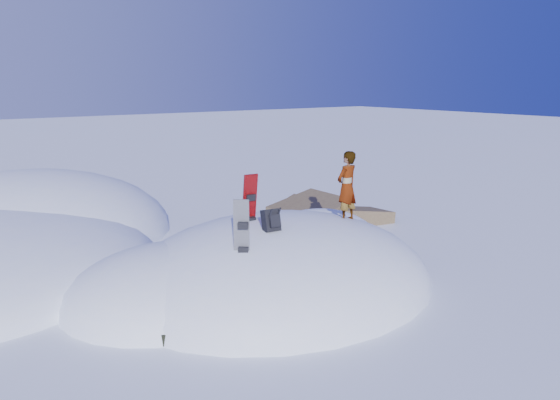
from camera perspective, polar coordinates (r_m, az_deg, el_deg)
ground at (r=11.93m, az=-0.14°, el=-8.88°), size 120.00×120.00×0.00m
snow_mound at (r=12.02m, az=-1.49°, el=-8.72°), size 8.00×6.00×3.00m
rock_outcrop at (r=16.36m, az=4.33°, el=-2.94°), size 4.68×4.41×1.68m
snowboard_red at (r=11.38m, az=-3.22°, el=-1.18°), size 0.33×0.30×1.64m
snowboard_dark at (r=10.00m, az=-4.00°, el=-4.23°), size 0.26×0.28×1.56m
backpack at (r=10.70m, az=-0.91°, el=-2.14°), size 0.35×0.41×0.52m
gear_pile at (r=9.90m, az=-10.97°, el=-12.97°), size 0.94×0.72×0.25m
person at (r=12.20m, az=7.00°, el=1.41°), size 0.64×0.48×1.59m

